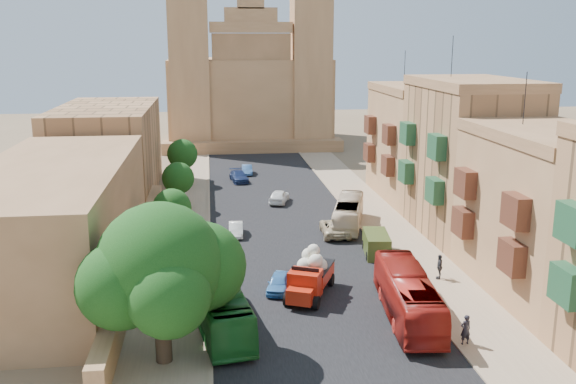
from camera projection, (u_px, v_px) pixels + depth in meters
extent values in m
cube|color=black|center=(283.00, 223.00, 61.12)|extent=(14.00, 140.00, 0.01)
cube|color=#957B61|center=(380.00, 220.00, 62.25)|extent=(5.00, 140.00, 0.01)
cube|color=#957B61|center=(182.00, 227.00, 59.99)|extent=(5.00, 140.00, 0.01)
cube|color=#957B61|center=(355.00, 220.00, 61.94)|extent=(0.25, 140.00, 0.12)
cube|color=#957B61|center=(209.00, 225.00, 60.27)|extent=(0.25, 140.00, 0.12)
cube|color=#1F4E2F|center=(567.00, 286.00, 33.36)|extent=(0.90, 2.20, 2.00)
cube|color=#1F4E2F|center=(573.00, 224.00, 32.59)|extent=(0.90, 2.20, 2.00)
cube|color=#9F7048|center=(549.00, 218.00, 43.47)|extent=(8.00, 14.00, 10.50)
cube|color=#8D623D|center=(557.00, 135.00, 42.16)|extent=(8.20, 14.00, 0.80)
cylinder|color=black|center=(525.00, 98.00, 44.24)|extent=(0.06, 0.06, 3.60)
cube|color=#542A1C|center=(512.00, 257.00, 39.44)|extent=(0.90, 2.20, 2.00)
cube|color=#542A1C|center=(463.00, 222.00, 47.01)|extent=(0.90, 2.20, 2.00)
cube|color=#542A1C|center=(516.00, 211.00, 38.76)|extent=(0.90, 2.20, 2.00)
cube|color=#542A1C|center=(465.00, 183.00, 46.33)|extent=(0.90, 2.20, 2.00)
cube|color=#A9784D|center=(469.00, 162.00, 56.70)|extent=(8.00, 14.00, 13.00)
cube|color=#8D623D|center=(474.00, 83.00, 55.10)|extent=(8.20, 14.00, 0.80)
cylinder|color=black|center=(452.00, 56.00, 57.18)|extent=(0.06, 0.06, 3.60)
cube|color=#1F4E2F|center=(434.00, 191.00, 52.74)|extent=(0.90, 2.20, 2.00)
cube|color=#1F4E2F|center=(406.00, 172.00, 60.31)|extent=(0.90, 2.20, 2.00)
cube|color=#1F4E2F|center=(437.00, 147.00, 51.90)|extent=(0.90, 2.20, 2.00)
cube|color=#1F4E2F|center=(408.00, 133.00, 59.47)|extent=(0.90, 2.20, 2.00)
cube|color=#9F7048|center=(418.00, 145.00, 70.39)|extent=(8.00, 14.00, 11.50)
cube|color=#8D623D|center=(421.00, 89.00, 68.97)|extent=(8.20, 14.00, 0.80)
cylinder|color=black|center=(405.00, 67.00, 71.04)|extent=(0.06, 0.06, 3.60)
cube|color=#542A1C|center=(388.00, 165.00, 66.39)|extent=(0.90, 2.20, 2.00)
cube|color=#542A1C|center=(369.00, 152.00, 73.96)|extent=(0.90, 2.20, 2.00)
cube|color=#542A1C|center=(389.00, 134.00, 65.65)|extent=(0.90, 2.20, 2.00)
cube|color=#542A1C|center=(370.00, 125.00, 73.22)|extent=(0.90, 2.20, 2.00)
cube|color=#9F7048|center=(138.00, 253.00, 49.77)|extent=(1.00, 40.00, 1.80)
cube|color=#8D623D|center=(55.00, 222.00, 46.42)|extent=(10.00, 28.00, 8.40)
cube|color=#A9784D|center=(108.00, 151.00, 71.34)|extent=(10.00, 22.00, 10.00)
cube|color=#9F7048|center=(248.00, 101.00, 108.75)|extent=(26.00, 20.00, 14.00)
cube|color=#8D623D|center=(253.00, 146.00, 100.02)|extent=(28.00, 4.00, 1.80)
cube|color=#8D623D|center=(252.00, 86.00, 99.56)|extent=(12.00, 2.00, 16.00)
cube|color=#9F7048|center=(251.00, 27.00, 97.50)|extent=(12.60, 2.40, 1.60)
cube|color=#9F7048|center=(251.00, 16.00, 97.11)|extent=(8.00, 2.00, 2.40)
cube|color=#9F7048|center=(251.00, 3.00, 96.69)|extent=(4.00, 2.00, 1.60)
cube|color=#9F7048|center=(189.00, 57.00, 98.64)|extent=(6.00, 6.00, 29.00)
cube|color=#9F7048|center=(311.00, 56.00, 100.91)|extent=(6.00, 6.00, 29.00)
cylinder|color=#37281B|center=(163.00, 332.00, 34.49)|extent=(0.89, 0.89, 3.37)
sphere|color=#0F370F|center=(160.00, 265.00, 33.61)|extent=(6.74, 6.74, 6.74)
sphere|color=#0F370F|center=(201.00, 266.00, 35.02)|extent=(4.97, 4.97, 4.97)
sphere|color=#0F370F|center=(121.00, 285.00, 32.77)|extent=(4.61, 4.61, 4.61)
sphere|color=#0F370F|center=(168.00, 296.00, 31.82)|extent=(4.26, 4.26, 4.26)
sphere|color=#0F370F|center=(144.00, 242.00, 35.22)|extent=(3.90, 3.90, 3.90)
cylinder|color=#37281B|center=(164.00, 289.00, 42.32)|extent=(0.44, 0.44, 1.94)
sphere|color=#0F370F|center=(163.00, 261.00, 41.87)|extent=(2.83, 2.83, 2.83)
cylinder|color=#37281B|center=(173.00, 234.00, 53.88)|extent=(0.44, 0.44, 2.25)
sphere|color=#0F370F|center=(172.00, 208.00, 53.35)|extent=(3.27, 3.27, 3.27)
cylinder|color=#37281B|center=(179.00, 200.00, 65.46)|extent=(0.44, 0.44, 2.25)
sphere|color=#0F370F|center=(178.00, 178.00, 64.94)|extent=(3.27, 3.27, 3.27)
cylinder|color=#37281B|center=(183.00, 175.00, 77.02)|extent=(0.44, 0.44, 2.49)
sphere|color=#0F370F|center=(182.00, 154.00, 76.44)|extent=(3.62, 3.62, 3.62)
cube|color=red|center=(314.00, 273.00, 44.51)|extent=(3.39, 4.10, 0.88)
cube|color=black|center=(314.00, 267.00, 44.39)|extent=(3.46, 4.16, 0.12)
cube|color=red|center=(305.00, 284.00, 42.39)|extent=(2.55, 2.35, 1.76)
cube|color=red|center=(300.00, 296.00, 41.38)|extent=(2.00, 1.75, 0.98)
cube|color=black|center=(305.00, 274.00, 42.23)|extent=(1.74, 0.84, 0.88)
cylinder|color=black|center=(287.00, 299.00, 42.04)|extent=(0.67, 0.95, 0.88)
cylinder|color=black|center=(316.00, 303.00, 41.49)|extent=(0.67, 0.95, 0.88)
cylinder|color=black|center=(304.00, 277.00, 46.06)|extent=(0.67, 0.95, 0.88)
cylinder|color=black|center=(331.00, 280.00, 45.51)|extent=(0.67, 0.95, 0.88)
sphere|color=beige|center=(305.00, 265.00, 43.93)|extent=(1.08, 1.08, 1.08)
sphere|color=beige|center=(320.00, 265.00, 43.93)|extent=(1.08, 1.08, 1.08)
sphere|color=beige|center=(316.00, 261.00, 44.89)|extent=(1.08, 1.08, 1.08)
sphere|color=beige|center=(309.00, 255.00, 44.41)|extent=(0.98, 0.98, 0.98)
sphere|color=beige|center=(315.00, 261.00, 43.31)|extent=(0.98, 0.98, 0.98)
sphere|color=beige|center=(314.00, 250.00, 44.02)|extent=(0.88, 0.88, 0.88)
cube|color=#39461A|center=(376.00, 244.00, 52.04)|extent=(2.40, 4.46, 1.76)
cylinder|color=black|center=(368.00, 256.00, 50.73)|extent=(0.37, 0.73, 0.70)
cylinder|color=black|center=(389.00, 256.00, 50.71)|extent=(0.37, 0.73, 0.70)
cylinder|color=black|center=(364.00, 245.00, 53.61)|extent=(0.37, 0.73, 0.70)
cylinder|color=black|center=(384.00, 245.00, 53.59)|extent=(0.37, 0.73, 0.70)
imported|color=#1C6624|center=(218.00, 303.00, 38.75)|extent=(4.19, 11.02, 3.00)
imported|color=maroon|center=(408.00, 295.00, 39.91)|extent=(3.62, 11.08, 3.03)
imported|color=beige|center=(348.00, 213.00, 59.68)|extent=(4.88, 9.85, 2.68)
imported|color=#3F84C8|center=(279.00, 283.00, 44.51)|extent=(2.30, 3.79, 1.21)
imported|color=white|center=(236.00, 229.00, 57.14)|extent=(1.35, 3.55, 1.15)
imported|color=#C5AF89|center=(335.00, 227.00, 57.23)|extent=(2.66, 5.27, 1.43)
imported|color=navy|center=(239.00, 176.00, 78.91)|extent=(2.43, 4.79, 1.33)
imported|color=white|center=(279.00, 196.00, 68.60)|extent=(2.87, 4.52, 1.43)
imported|color=#3A67A7|center=(247.00, 170.00, 83.25)|extent=(1.30, 3.61, 1.18)
imported|color=black|center=(466.00, 330.00, 36.60)|extent=(0.73, 0.54, 1.81)
imported|color=#35363A|center=(440.00, 267.00, 46.69)|extent=(0.80, 1.18, 1.85)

